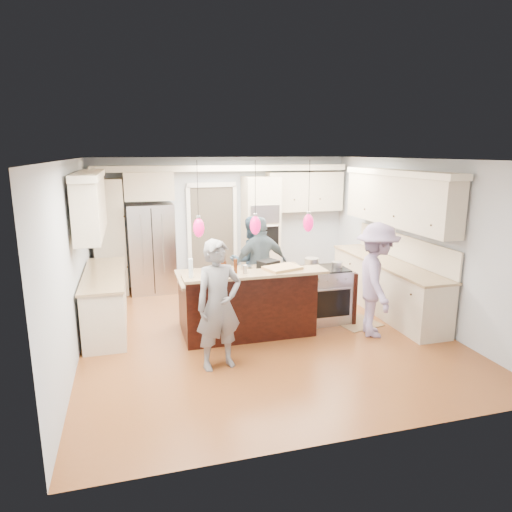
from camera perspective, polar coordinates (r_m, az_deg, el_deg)
The scene contains 23 objects.
ground_plane at distance 7.46m, azimuth 0.73°, elevation -9.23°, with size 6.00×6.00×0.00m, color brown.
room_shell at distance 6.98m, azimuth 0.77°, elevation 4.74°, with size 5.54×6.04×2.72m.
refrigerator at distance 9.47m, azimuth -12.86°, elevation 0.95°, with size 0.90×0.70×1.80m, color #B7B7BC.
oven_column at distance 9.82m, azimuth 0.59°, elevation 3.19°, with size 0.72×0.69×2.30m.
back_upper_cabinets at distance 9.53m, azimuth -8.28°, elevation 5.91°, with size 5.30×0.61×2.54m.
right_counter_run at distance 8.39m, azimuth 16.41°, elevation 0.30°, with size 0.64×3.10×2.51m.
left_cabinets at distance 7.65m, azimuth -18.89°, elevation -1.06°, with size 0.64×2.30×2.51m.
kitchen_island at distance 7.29m, azimuth -1.29°, elevation -5.69°, with size 2.10×1.46×1.12m.
island_range at distance 7.82m, azimuth 8.66°, elevation -4.77°, with size 0.82×0.71×0.92m.
pendant_lights at distance 6.43m, azimuth -0.09°, elevation 3.90°, with size 1.75×0.15×1.03m.
person_bar_end at distance 5.98m, azimuth -4.69°, elevation -6.12°, with size 0.63×0.41×1.73m, color slate.
person_far_left at distance 8.51m, azimuth -0.65°, elevation -0.55°, with size 0.81×0.63×1.66m, color #2E455A.
person_far_right at distance 8.03m, azimuth 0.60°, elevation -1.17°, with size 1.00×0.42×1.71m, color #485A65.
person_range_side at distance 7.24m, azimuth 14.81°, elevation -2.93°, with size 1.15×0.66×1.78m, color #8C78A2.
floor_rug at distance 8.03m, azimuth 11.72°, elevation -7.80°, with size 0.66×0.96×0.01m, color #997953.
water_bottle at distance 6.30m, azimuth -8.15°, elevation -1.54°, with size 0.06×0.06×0.27m, color silver.
beer_bottle_a at distance 6.45m, azimuth -4.13°, elevation -1.06°, with size 0.07×0.07×0.27m, color #3F1B0B.
beer_bottle_b at distance 6.35m, azimuth -3.95°, elevation -1.57°, with size 0.05×0.05×0.21m, color #3F1B0B.
beer_bottle_c at distance 6.48m, azimuth -2.58°, elevation -1.27°, with size 0.05×0.05×0.21m, color #3F1B0B.
drink_can at distance 6.47m, azimuth -1.38°, elevation -1.67°, with size 0.07×0.07×0.12m, color #B7B7BC.
cutting_board at distance 6.73m, azimuth 3.33°, elevation -1.49°, with size 0.51×0.36×0.04m, color tan.
pot_large at distance 7.76m, azimuth 6.97°, elevation -0.76°, with size 0.24×0.24×0.14m, color #B7B7BC.
pot_small at distance 7.76m, azimuth 10.09°, elevation -1.05°, with size 0.18×0.18×0.09m, color #B7B7BC.
Camera 1 is at (-1.94, -6.63, 2.81)m, focal length 32.00 mm.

